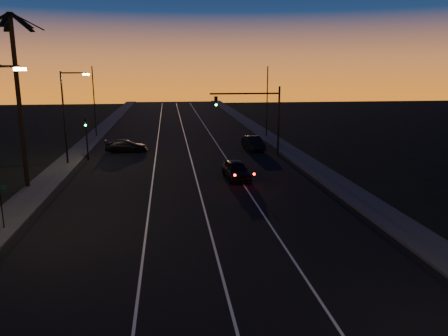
{
  "coord_description": "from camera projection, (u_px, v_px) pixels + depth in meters",
  "views": [
    {
      "loc": [
        -1.62,
        -3.13,
        8.77
      ],
      "look_at": [
        1.76,
        23.22,
        2.67
      ],
      "focal_mm": 35.0,
      "sensor_mm": 36.0,
      "label": 1
    }
  ],
  "objects": [
    {
      "name": "road",
      "position": [
        191.0,
        183.0,
        34.19
      ],
      "size": [
        20.0,
        170.0,
        0.01
      ],
      "primitive_type": "cube",
      "color": "black",
      "rests_on": "ground"
    },
    {
      "name": "sidewalk_left",
      "position": [
        42.0,
        186.0,
        32.78
      ],
      "size": [
        2.4,
        170.0,
        0.16
      ],
      "primitive_type": "cube",
      "color": "#323230",
      "rests_on": "ground"
    },
    {
      "name": "sidewalk_right",
      "position": [
        328.0,
        177.0,
        35.56
      ],
      "size": [
        2.4,
        170.0,
        0.16
      ],
      "primitive_type": "cube",
      "color": "#323230",
      "rests_on": "ground"
    },
    {
      "name": "lane_stripe_left",
      "position": [
        152.0,
        184.0,
        33.81
      ],
      "size": [
        0.12,
        160.0,
        0.01
      ],
      "primitive_type": "cube",
      "color": "silver",
      "rests_on": "road"
    },
    {
      "name": "lane_stripe_mid",
      "position": [
        197.0,
        182.0,
        34.25
      ],
      "size": [
        0.12,
        160.0,
        0.01
      ],
      "primitive_type": "cube",
      "color": "silver",
      "rests_on": "road"
    },
    {
      "name": "lane_stripe_right",
      "position": [
        241.0,
        181.0,
        34.68
      ],
      "size": [
        0.12,
        160.0,
        0.01
      ],
      "primitive_type": "cube",
      "color": "silver",
      "rests_on": "road"
    },
    {
      "name": "palm_far",
      "position": [
        17.0,
        85.0,
        30.97
      ],
      "size": [
        4.25,
        4.16,
        12.53
      ],
      "color": "black",
      "rests_on": "ground"
    },
    {
      "name": "streetlight_left_far",
      "position": [
        67.0,
        110.0,
        39.47
      ],
      "size": [
        2.55,
        0.26,
        8.5
      ],
      "color": "black",
      "rests_on": "ground"
    },
    {
      "name": "street_sign",
      "position": [
        1.0,
        202.0,
        23.78
      ],
      "size": [
        0.7,
        0.06,
        2.6
      ],
      "color": "black",
      "rests_on": "ground"
    },
    {
      "name": "signal_mast",
      "position": [
        256.0,
        109.0,
        43.66
      ],
      "size": [
        7.1,
        0.41,
        7.0
      ],
      "color": "black",
      "rests_on": "ground"
    },
    {
      "name": "signal_post",
      "position": [
        86.0,
        131.0,
        42.02
      ],
      "size": [
        0.28,
        0.37,
        4.2
      ],
      "color": "black",
      "rests_on": "ground"
    },
    {
      "name": "far_pole_left",
      "position": [
        94.0,
        102.0,
        55.99
      ],
      "size": [
        0.14,
        0.14,
        9.0
      ],
      "primitive_type": "cylinder",
      "color": "black",
      "rests_on": "ground"
    },
    {
      "name": "far_pole_right",
      "position": [
        267.0,
        102.0,
        55.81
      ],
      "size": [
        0.14,
        0.14,
        9.0
      ],
      "primitive_type": "cylinder",
      "color": "black",
      "rests_on": "ground"
    },
    {
      "name": "lead_car",
      "position": [
        236.0,
        170.0,
        35.14
      ],
      "size": [
        2.12,
        4.99,
        1.49
      ],
      "color": "black",
      "rests_on": "road"
    },
    {
      "name": "right_car",
      "position": [
        253.0,
        143.0,
        47.84
      ],
      "size": [
        2.04,
        4.56,
        1.45
      ],
      "color": "black",
      "rests_on": "road"
    },
    {
      "name": "cross_car",
      "position": [
        126.0,
        146.0,
        46.58
      ],
      "size": [
        4.5,
        1.89,
        1.3
      ],
      "color": "black",
      "rests_on": "road"
    }
  ]
}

